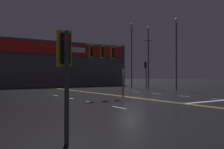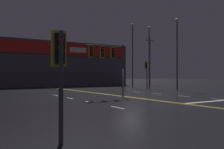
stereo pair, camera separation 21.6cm
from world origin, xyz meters
The scene contains 10 objects.
ground_plane centered at (0.00, 0.00, 0.00)m, with size 200.00×200.00×0.00m, color black.
road_markings centered at (0.92, -1.16, 0.00)m, with size 14.32×60.00×0.01m.
traffic_signal_median centered at (-1.84, 0.77, 3.61)m, with size 3.82×0.36×4.67m.
traffic_signal_corner_northeast centered at (10.09, 9.75, 2.87)m, with size 0.42×0.36×3.91m.
traffic_signal_corner_southwest centered at (-10.46, -11.08, 2.28)m, with size 0.42×0.36×3.11m.
streetlight_near_left centered at (12.51, 11.97, 6.08)m, with size 0.56×0.56×9.53m.
streetlight_far_right centered at (12.08, 5.82, 6.09)m, with size 0.56×0.56×9.55m.
streetlight_far_median centered at (11.48, 14.90, 6.57)m, with size 0.56×0.56×10.44m.
building_backdrop centered at (0.00, 28.69, 3.98)m, with size 32.73×10.23×7.93m.
utility_pole_row centered at (-3.86, 22.06, 5.98)m, with size 46.70×0.26×12.90m.
Camera 1 is at (-13.06, -17.53, 1.86)m, focal length 40.00 mm.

